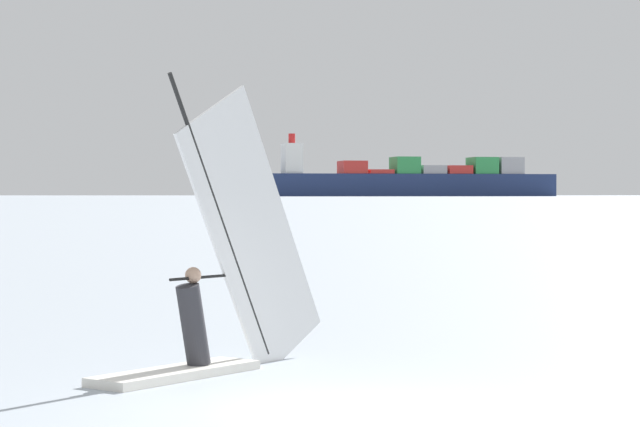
# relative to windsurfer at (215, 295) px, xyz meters

# --- Properties ---
(ground_plane) EXTENTS (4000.00, 4000.00, 0.00)m
(ground_plane) POSITION_rel_windsurfer_xyz_m (1.98, -2.99, -1.04)
(ground_plane) COLOR #9EA8B2
(windsurfer) EXTENTS (2.41, 4.19, 4.27)m
(windsurfer) POSITION_rel_windsurfer_xyz_m (0.00, 0.00, 0.00)
(windsurfer) COLOR white
(windsurfer) RESTS_ON ground_plane
(cargo_ship) EXTENTS (182.64, 86.02, 37.73)m
(cargo_ship) POSITION_rel_windsurfer_xyz_m (-70.24, 767.85, 8.81)
(cargo_ship) COLOR navy
(cargo_ship) RESTS_ON ground_plane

